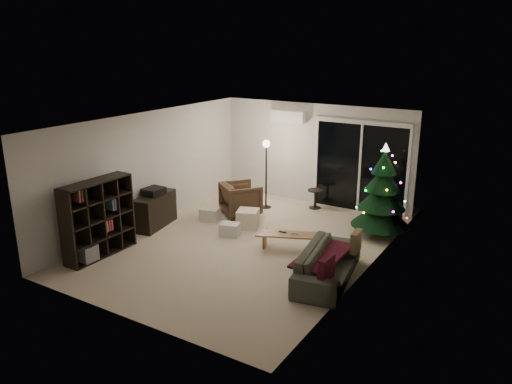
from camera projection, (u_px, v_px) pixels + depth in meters
room at (299, 182)px, 10.77m from camera, size 6.50×7.51×2.60m
bookshelf at (92, 217)px, 9.48m from camera, size 0.40×1.49×1.48m
media_cabinet at (155, 210)px, 10.98m from camera, size 0.65×1.23×0.73m
stereo at (154, 191)px, 10.85m from camera, size 0.37×0.44×0.16m
armchair at (241, 199)px, 11.72m from camera, size 1.16×1.16×0.77m
ottoman at (248, 219)px, 10.94m from camera, size 0.58×0.58×0.40m
cardboard_box_a at (210, 214)px, 11.38m from camera, size 0.47×0.39×0.29m
cardboard_box_b at (230, 230)px, 10.50m from camera, size 0.46×0.39×0.27m
side_table at (315, 199)px, 12.20m from camera, size 0.39×0.39×0.47m
floor_lamp at (266, 176)px, 12.08m from camera, size 0.26×0.26×1.62m
sofa at (328, 264)px, 8.53m from camera, size 1.10×2.09×0.58m
sofa_throw at (323, 255)px, 8.55m from camera, size 0.62×1.43×0.05m
cushion_a at (356, 241)px, 8.87m from camera, size 0.15×0.39×0.38m
cushion_b at (326, 269)px, 7.81m from camera, size 0.14×0.39×0.38m
coffee_table at (289, 243)px, 9.69m from camera, size 1.24×0.84×0.37m
remote_a at (283, 232)px, 9.71m from camera, size 0.15×0.04×0.02m
remote_b at (295, 233)px, 9.63m from camera, size 0.14×0.08×0.02m
christmas_tree at (382, 190)px, 10.29m from camera, size 1.44×1.44×1.98m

